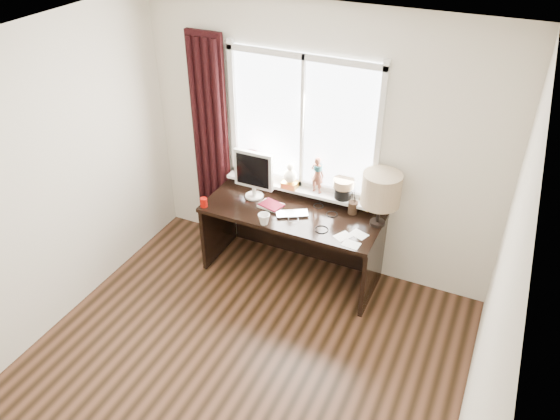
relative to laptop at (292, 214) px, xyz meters
The scene contains 18 objects.
floor 1.75m from the laptop, 87.43° to the right, with size 3.50×4.00×0.00m, color brown.
ceiling 2.42m from the laptop, 87.43° to the right, with size 3.50×4.00×0.00m, color white.
wall_back 0.69m from the laptop, 80.65° to the left, with size 3.50×2.60×0.00m, color beige.
wall_left 2.36m from the laptop, 136.90° to the right, with size 4.00×2.60×0.00m, color beige.
wall_right 2.46m from the laptop, 40.80° to the right, with size 4.00×2.60×0.00m, color beige.
laptop is the anchor object (origin of this frame).
mug 0.30m from the laptop, 126.25° to the right, with size 0.11×0.10×0.11m, color white.
red_cup 0.86m from the laptop, 165.17° to the right, with size 0.07×0.07×0.09m, color #940802.
window 0.66m from the laptop, 101.67° to the left, with size 1.52×0.20×1.40m.
curtain 1.17m from the laptop, 162.49° to the left, with size 0.38×0.09×2.25m.
desk 0.30m from the laptop, 100.73° to the left, with size 1.70×0.70×0.75m.
monitor 0.56m from the laptop, 163.34° to the left, with size 0.40×0.18×0.49m.
notebook_stack 0.25m from the laptop, 169.17° to the left, with size 0.25×0.20×0.03m.
brush_holder 0.57m from the laptop, 28.23° to the left, with size 0.09×0.09×0.25m.
icon_frame 0.68m from the laptop, 31.54° to the left, with size 0.10×0.04×0.13m.
table_lamp 0.86m from the laptop, 13.78° to the left, with size 0.35×0.35×0.52m.
loose_papers 0.63m from the laptop, 11.55° to the right, with size 0.29×0.31×0.00m.
desk_cables 0.30m from the laptop, 12.10° to the left, with size 0.32×0.50×0.01m.
Camera 1 is at (1.61, -2.34, 3.57)m, focal length 35.00 mm.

